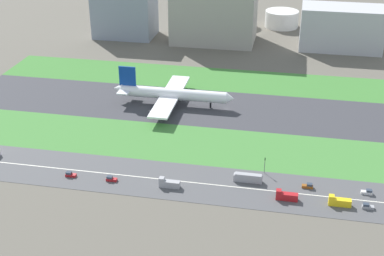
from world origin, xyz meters
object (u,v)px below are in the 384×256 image
Objects in this scene: airliner at (171,94)px; car_5 at (308,186)px; car_0 at (367,206)px; office_tower at (341,28)px; traffic_light at (265,164)px; hangar_building at (214,7)px; fuel_tank_west at (233,15)px; fuel_tank_centre at (282,19)px; car_2 at (367,192)px; truck_2 at (339,202)px; truck_1 at (169,184)px; bus_0 at (248,178)px; truck_0 at (286,196)px; car_6 at (111,179)px; terminal_building at (125,9)px; car_1 at (70,175)px.

car_5 is at bearing -43.48° from airliner.
car_0 is 192.47m from office_tower.
car_5 is 19.93m from traffic_light.
car_0 is 212.71m from hangar_building.
car_0 is 0.18× the size of fuel_tank_west.
car_2 is at bearing -79.09° from fuel_tank_centre.
car_5 is at bearing -24.54° from car_0.
fuel_tank_west is (-70.08, 237.00, 5.68)m from truck_2.
truck_1 is 55.42m from car_5.
fuel_tank_centre is (2.98, 227.00, 4.43)m from bus_0.
bus_0 is at bearing -76.80° from hangar_building.
car_2 is 231.24m from fuel_tank_centre.
truck_0 and truck_2 have the same top height.
traffic_light is 0.13× the size of office_tower.
car_6 and car_0 have the same top height.
car_6 is 0.08× the size of hangar_building.
hangar_building is at bearing -93.58° from car_6.
fuel_tank_centre is at bearing -98.05° from truck_1.
terminal_building is at bearing -53.24° from truck_2.
truck_0 is at bearing -162.16° from car_2.
traffic_light is at bearing -24.31° from car_0.
traffic_light is at bearing -102.42° from office_tower.
traffic_light is 178.46m from office_tower.
truck_0 is (70.38, -0.00, 0.75)m from car_6.
office_tower is at bearing -117.29° from car_6.
hangar_building is at bearing -98.76° from car_1.
airliner is 114.14m from truck_2.
car_6 is 0.38× the size of bus_0.
hangar_building reaches higher than bus_0.
hangar_building is at bearing 87.45° from airliner.
truck_2 reaches higher than car_0.
car_6 is 0.10× the size of terminal_building.
truck_2 is 0.34× the size of fuel_tank_west.
bus_0 is at bearing -161.87° from truck_1.
traffic_light is 0.13× the size of hangar_building.
truck_1 is at bearing -161.87° from bus_0.
car_1 is 195.65m from hangar_building.
traffic_light is (-29.43, 17.99, 2.62)m from truck_2.
truck_2 is at bearing -43.15° from airliner.
truck_2 is at bearing -82.20° from fuel_tank_centre.
truck_1 is 40.84m from traffic_light.
bus_0 is at bearing -103.70° from office_tower.
airliner reaches higher than car_5.
airliner is 83.22m from bus_0.
hangar_building is (65.31, 0.00, 4.39)m from terminal_building.
terminal_building reaches higher than car_0.
car_0 is 1.00× the size of car_5.
truck_2 is at bearing -41.03° from car_5.
hangar_building is 66.58m from fuel_tank_centre.
truck_0 reaches higher than car_1.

